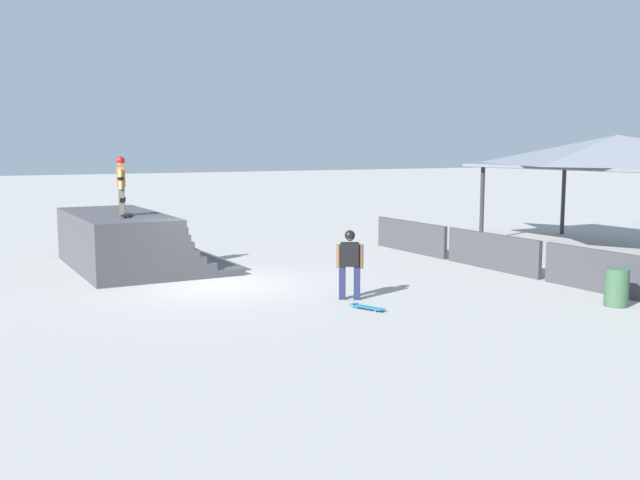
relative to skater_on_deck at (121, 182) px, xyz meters
name	(u,v)px	position (x,y,z in m)	size (l,w,h in m)	color
ground_plane	(213,285)	(2.99, 1.55, -2.58)	(160.00, 160.00, 0.00)	#A3A09B
quarter_pipe_ramp	(126,243)	(-0.77, 0.27, -1.84)	(5.75, 4.00, 1.63)	#424247
skater_on_deck	(121,182)	(0.00, 0.00, 0.00)	(0.71, 0.34, 1.65)	#6B6051
skateboard_on_deck	(126,215)	(0.53, -0.02, -0.89)	(0.83, 0.50, 0.09)	silver
bystander_walking	(350,259)	(6.19, 3.73, -1.62)	(0.45, 0.58, 1.63)	#1E2347
skateboard_on_ground	(366,307)	(7.28, 3.50, -2.52)	(0.86, 0.49, 0.09)	blue
barrier_fence	(492,252)	(4.67, 9.48, -2.05)	(11.71, 0.12, 1.05)	#3D3D42
pavilion_shelter	(617,152)	(3.77, 15.76, 0.79)	(9.88, 5.08, 3.95)	#2D2D33
trash_bin	(617,287)	(9.69, 8.57, -2.15)	(0.52, 0.52, 0.85)	#385B3D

